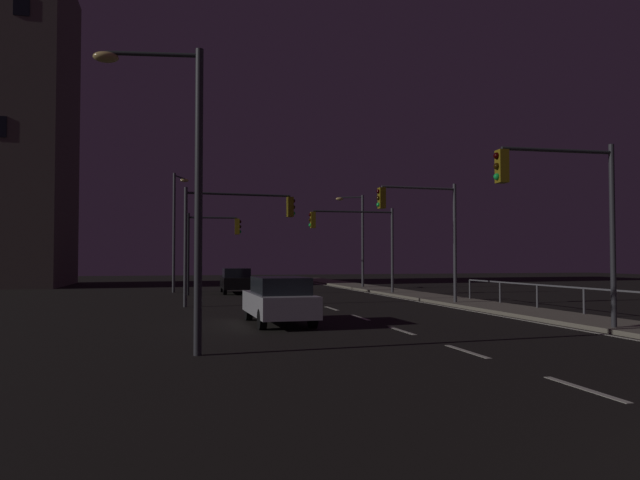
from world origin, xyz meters
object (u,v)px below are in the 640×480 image
object	(u,v)px
traffic_light_overhead_east	(355,231)
street_lamp_mid_block	(176,221)
car	(279,299)
traffic_light_far_right	(422,218)
traffic_light_far_left	(235,222)
traffic_light_mid_left	(563,197)
street_lamp_far_end	(358,231)
car_oncoming	(236,280)
street_lamp_corner	(180,167)
traffic_light_near_right	(212,238)

from	to	relation	value
traffic_light_overhead_east	street_lamp_mid_block	distance (m)	11.89
street_lamp_mid_block	car	bearing A→B (deg)	-80.39
car	traffic_light_far_right	world-z (taller)	traffic_light_far_right
traffic_light_far_left	traffic_light_far_right	world-z (taller)	traffic_light_far_right
traffic_light_mid_left	street_lamp_far_end	size ratio (longest dim) A/B	0.82
traffic_light_far_left	street_lamp_far_end	bearing A→B (deg)	52.23
car	traffic_light_far_right	xyz separation A→B (m)	(7.71, 5.71, 3.23)
traffic_light_mid_left	street_lamp_far_end	world-z (taller)	street_lamp_far_end
traffic_light_far_left	street_lamp_far_end	world-z (taller)	street_lamp_far_end
car_oncoming	traffic_light_far_right	bearing A→B (deg)	-58.20
car_oncoming	street_lamp_corner	bearing A→B (deg)	-99.02
car_oncoming	street_lamp_far_end	size ratio (longest dim) A/B	0.67
traffic_light_far_left	street_lamp_far_end	distance (m)	16.67
street_lamp_far_end	street_lamp_corner	size ratio (longest dim) A/B	0.95
street_lamp_mid_block	traffic_light_far_right	bearing A→B (deg)	-51.57
traffic_light_far_left	traffic_light_overhead_east	bearing A→B (deg)	37.75
street_lamp_far_end	car	bearing A→B (deg)	-114.42
traffic_light_overhead_east	street_lamp_corner	bearing A→B (deg)	-117.98
car_oncoming	traffic_light_far_left	world-z (taller)	traffic_light_far_left
street_lamp_mid_block	car_oncoming	bearing A→B (deg)	-29.49
traffic_light_far_right	street_lamp_far_end	size ratio (longest dim) A/B	0.83
traffic_light_overhead_east	street_lamp_far_end	distance (m)	7.66
traffic_light_near_right	traffic_light_far_left	distance (m)	8.20
car	street_lamp_mid_block	world-z (taller)	street_lamp_mid_block
traffic_light_near_right	street_lamp_corner	xyz separation A→B (m)	(-2.06, -21.60, 0.84)
street_lamp_mid_block	street_lamp_corner	world-z (taller)	street_lamp_mid_block
car	traffic_light_mid_left	bearing A→B (deg)	-29.66
traffic_light_far_left	street_lamp_mid_block	size ratio (longest dim) A/B	0.70
traffic_light_near_right	street_lamp_far_end	bearing A→B (deg)	24.94
traffic_light_mid_left	traffic_light_far_left	size ratio (longest dim) A/B	1.01
traffic_light_near_right	street_lamp_corner	world-z (taller)	street_lamp_corner
car	traffic_light_near_right	xyz separation A→B (m)	(-1.21, 16.02, 2.59)
car_oncoming	traffic_light_far_left	bearing A→B (deg)	-96.22
street_lamp_mid_block	traffic_light_near_right	bearing A→B (deg)	-59.58
traffic_light_near_right	car	bearing A→B (deg)	-85.66
traffic_light_near_right	traffic_light_far_left	xyz separation A→B (m)	(0.56, -8.17, 0.46)
traffic_light_overhead_east	traffic_light_far_left	xyz separation A→B (m)	(-7.68, -5.95, 0.09)
traffic_light_overhead_east	traffic_light_far_right	bearing A→B (deg)	-85.18
traffic_light_mid_left	traffic_light_far_left	bearing A→B (deg)	124.23
traffic_light_far_right	traffic_light_near_right	bearing A→B (deg)	130.86
traffic_light_overhead_east	traffic_light_near_right	bearing A→B (deg)	164.91
car_oncoming	street_lamp_mid_block	distance (m)	5.70
traffic_light_mid_left	traffic_light_overhead_east	bearing A→B (deg)	91.95
street_lamp_corner	traffic_light_mid_left	bearing A→B (deg)	6.41
car	street_lamp_corner	world-z (taller)	street_lamp_corner
car	traffic_light_near_right	world-z (taller)	traffic_light_near_right
car_oncoming	traffic_light_far_left	xyz separation A→B (m)	(-1.05, -9.65, 3.05)
traffic_light_far_right	street_lamp_mid_block	xyz separation A→B (m)	(-11.02, 13.90, 0.55)
traffic_light_near_right	traffic_light_far_left	bearing A→B (deg)	-86.11
street_lamp_corner	street_lamp_mid_block	bearing A→B (deg)	90.10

